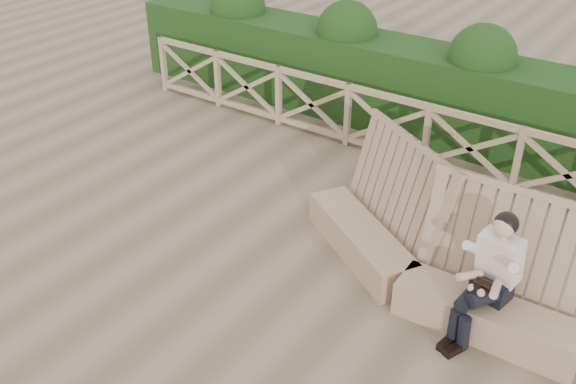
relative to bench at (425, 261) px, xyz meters
The scene contains 5 objects.
ground 2.17m from the bench, 159.65° to the right, with size 60.00×60.00×0.00m, color brown.
bench is the anchor object (origin of this frame).
woman 0.97m from the bench, 19.07° to the right, with size 0.53×0.96×1.48m.
guardrail 3.41m from the bench, 125.92° to the left, with size 10.10×0.09×1.10m.
hedge 4.45m from the bench, 116.79° to the left, with size 12.00×1.20×1.50m, color black.
Camera 1 is at (4.19, -5.11, 4.96)m, focal length 40.00 mm.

